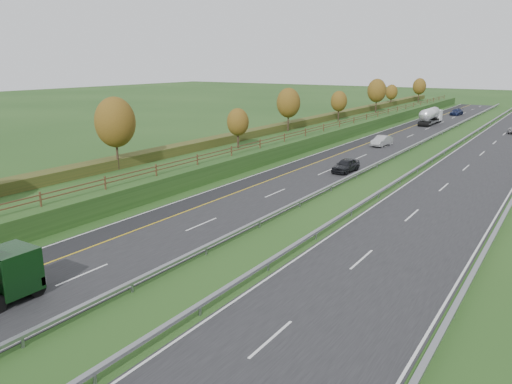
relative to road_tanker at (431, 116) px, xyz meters
The scene contains 15 objects.
ground 48.34m from the road_tanker, 80.23° to the right, with size 400.00×400.00×0.00m, color #204217.
near_carriageway 42.64m from the road_tanker, 89.73° to the right, with size 10.50×200.00×0.04m, color black.
far_carriageway 45.79m from the road_tanker, 68.59° to the right, with size 10.50×200.00×0.04m, color black.
hard_shoulder 42.79m from the road_tanker, 94.76° to the right, with size 3.00×200.00×0.04m, color black.
lane_markings 43.26m from the road_tanker, 81.22° to the right, with size 26.75×200.00×0.01m.
embankment_left 44.49m from the road_tanker, 106.72° to the right, with size 12.00×200.00×2.00m, color #204217.
hedge_left 45.10m from the road_tanker, 109.16° to the right, with size 2.20×180.00×1.10m, color #333D19.
fence_left 43.81m from the road_tanker, 100.92° to the right, with size 0.12×189.06×1.20m.
median_barrier_near 43.02m from the road_tanker, 82.12° to the right, with size 0.32×200.00×0.71m.
median_barrier_far 44.01m from the road_tanker, 75.52° to the right, with size 0.32×200.00×0.71m.
trees_left 47.84m from the road_tanker, 105.15° to the right, with size 6.64×164.30×7.66m.
road_tanker is the anchor object (origin of this frame).
car_dark_near 54.34m from the road_tanker, 86.27° to the right, with size 1.93×4.80×1.64m, color black.
car_silver_mid 33.12m from the road_tanker, 88.74° to the right, with size 1.73×4.95×1.63m, color #9C9DA1.
car_small_far 22.54m from the road_tanker, 87.97° to the left, with size 2.12×5.23×1.52m, color #151E42.
Camera 1 is at (26.39, -7.67, 13.20)m, focal length 35.00 mm.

